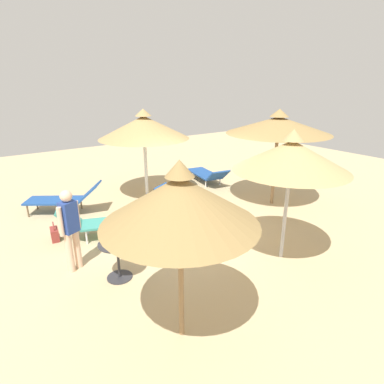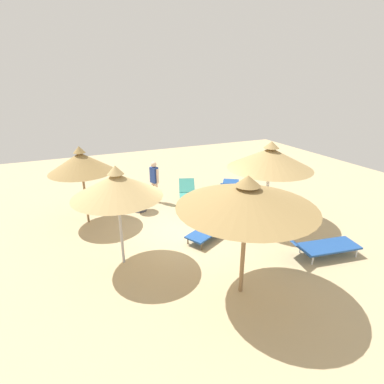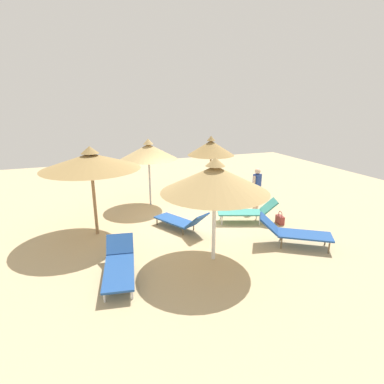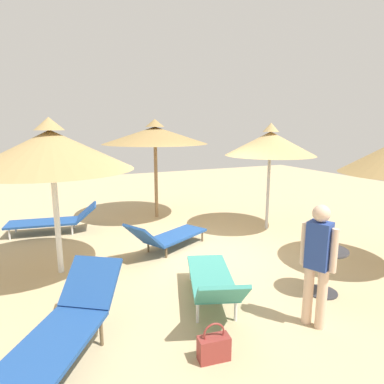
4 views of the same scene
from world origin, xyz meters
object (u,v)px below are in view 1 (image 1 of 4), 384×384
(parasol_umbrella_far_left, at_px, (278,125))
(handbag, at_px, (55,234))
(lounge_chair_near_left, at_px, (189,205))
(lounge_chair_near_right, at_px, (102,221))
(person_standing_far_right, at_px, (70,226))
(parasol_umbrella_center, at_px, (144,127))
(parasol_umbrella_far_right, at_px, (291,156))
(parasol_umbrella_edge, at_px, (180,201))
(lounge_chair_front, at_px, (65,198))
(side_table_round, at_px, (118,254))
(lounge_chair_back, at_px, (207,174))

(parasol_umbrella_far_left, height_order, handbag, parasol_umbrella_far_left)
(lounge_chair_near_left, bearing_deg, parasol_umbrella_far_left, 166.10)
(lounge_chair_near_right, bearing_deg, person_standing_far_right, 46.95)
(parasol_umbrella_center, height_order, parasol_umbrella_far_left, parasol_umbrella_far_left)
(person_standing_far_right, bearing_deg, lounge_chair_near_right, -133.05)
(parasol_umbrella_far_right, bearing_deg, parasol_umbrella_edge, 11.44)
(parasol_umbrella_edge, bearing_deg, lounge_chair_near_left, -126.32)
(lounge_chair_front, height_order, lounge_chair_near_right, lounge_chair_front)
(parasol_umbrella_far_right, distance_m, lounge_chair_near_right, 4.51)
(parasol_umbrella_edge, relative_size, lounge_chair_near_left, 1.29)
(parasol_umbrella_far_right, bearing_deg, handbag, -43.65)
(parasol_umbrella_edge, relative_size, lounge_chair_front, 1.27)
(person_standing_far_right, distance_m, side_table_round, 1.08)
(parasol_umbrella_center, bearing_deg, parasol_umbrella_far_right, 96.36)
(lounge_chair_back, xyz_separation_m, person_standing_far_right, (5.65, 2.99, 0.62))
(lounge_chair_near_right, bearing_deg, parasol_umbrella_edge, 87.35)
(lounge_chair_front, bearing_deg, lounge_chair_back, 178.98)
(lounge_chair_near_left, bearing_deg, side_table_round, 30.62)
(lounge_chair_near_right, height_order, side_table_round, lounge_chair_near_right)
(parasol_umbrella_center, height_order, parasol_umbrella_edge, parasol_umbrella_center)
(handbag, bearing_deg, parasol_umbrella_far_left, 167.48)
(parasol_umbrella_center, height_order, lounge_chair_back, parasol_umbrella_center)
(lounge_chair_front, distance_m, lounge_chair_near_right, 2.09)
(lounge_chair_back, height_order, person_standing_far_right, person_standing_far_right)
(parasol_umbrella_far_left, xyz_separation_m, lounge_chair_front, (5.35, -2.88, -1.93))
(handbag, bearing_deg, lounge_chair_front, -113.51)
(parasol_umbrella_center, xyz_separation_m, lounge_chair_near_left, (-0.19, 2.14, -1.89))
(parasol_umbrella_edge, xyz_separation_m, lounge_chair_front, (0.14, -5.73, -1.68))
(lounge_chair_near_right, bearing_deg, parasol_umbrella_far_left, 170.74)
(parasol_umbrella_center, bearing_deg, lounge_chair_back, -179.92)
(parasol_umbrella_far_left, distance_m, handbag, 6.56)
(lounge_chair_front, bearing_deg, side_table_round, 89.39)
(parasol_umbrella_edge, bearing_deg, handbag, -79.00)
(lounge_chair_near_right, xyz_separation_m, lounge_chair_back, (-4.70, -1.97, -0.09))
(lounge_chair_near_right, bearing_deg, parasol_umbrella_far_right, 132.12)
(parasol_umbrella_edge, height_order, handbag, parasol_umbrella_edge)
(lounge_chair_front, relative_size, side_table_round, 2.82)
(parasol_umbrella_center, relative_size, lounge_chair_back, 1.26)
(lounge_chair_front, bearing_deg, lounge_chair_near_right, 98.53)
(lounge_chair_back, bearing_deg, parasol_umbrella_center, 0.08)
(lounge_chair_near_right, bearing_deg, lounge_chair_near_left, 175.98)
(parasol_umbrella_edge, distance_m, handbag, 4.69)
(parasol_umbrella_far_right, relative_size, lounge_chair_front, 1.29)
(parasol_umbrella_edge, relative_size, handbag, 5.70)
(parasol_umbrella_edge, distance_m, side_table_round, 2.47)
(parasol_umbrella_far_right, height_order, handbag, parasol_umbrella_far_right)
(parasol_umbrella_far_right, bearing_deg, person_standing_far_right, -28.89)
(parasol_umbrella_far_left, relative_size, person_standing_far_right, 1.78)
(handbag, height_order, side_table_round, side_table_round)
(parasol_umbrella_edge, distance_m, lounge_chair_front, 5.97)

